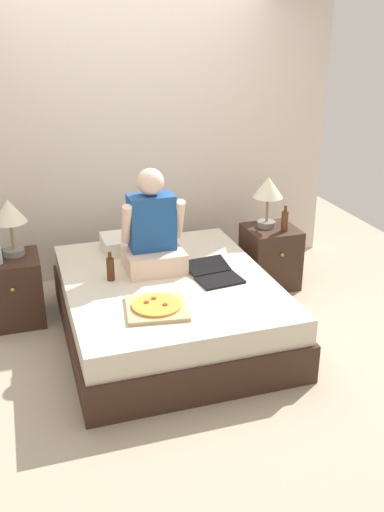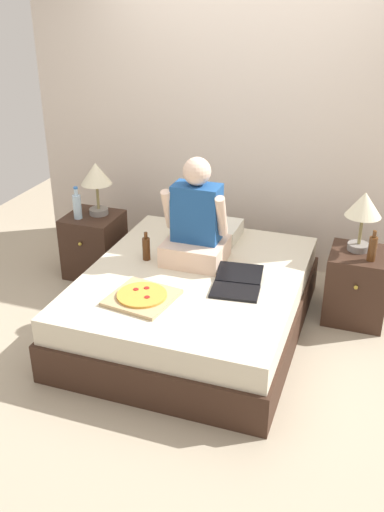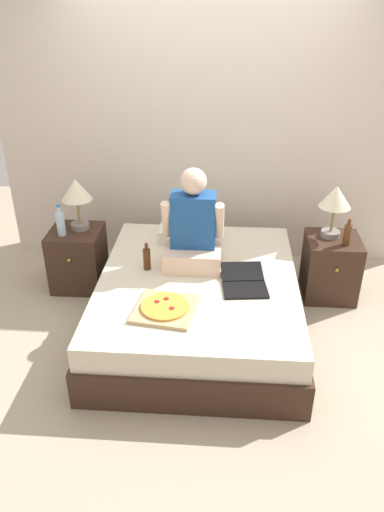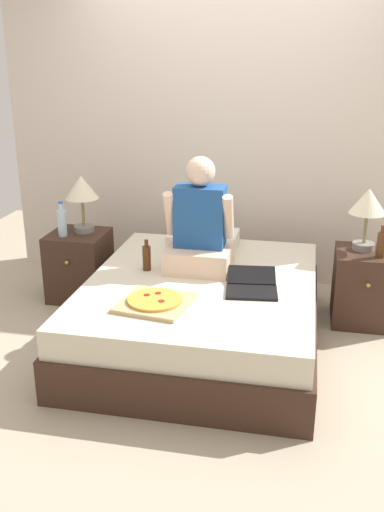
{
  "view_description": "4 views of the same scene",
  "coord_description": "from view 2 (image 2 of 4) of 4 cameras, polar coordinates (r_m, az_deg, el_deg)",
  "views": [
    {
      "loc": [
        -0.99,
        -3.7,
        2.24
      ],
      "look_at": [
        0.13,
        -0.19,
        0.7
      ],
      "focal_mm": 40.0,
      "sensor_mm": 36.0,
      "label": 1
    },
    {
      "loc": [
        1.17,
        -3.38,
        2.36
      ],
      "look_at": [
        0.06,
        -0.2,
        0.71
      ],
      "focal_mm": 40.0,
      "sensor_mm": 36.0,
      "label": 2
    },
    {
      "loc": [
        0.19,
        -3.22,
        2.43
      ],
      "look_at": [
        -0.05,
        -0.02,
        0.66
      ],
      "focal_mm": 35.0,
      "sensor_mm": 36.0,
      "label": 3
    },
    {
      "loc": [
        0.65,
        -3.45,
        1.9
      ],
      "look_at": [
        -0.04,
        -0.14,
        0.68
      ],
      "focal_mm": 40.0,
      "sensor_mm": 36.0,
      "label": 4
    }
  ],
  "objects": [
    {
      "name": "ground_plane",
      "position": [
        4.29,
        0.13,
        -7.25
      ],
      "size": [
        5.85,
        5.85,
        0.0
      ],
      "primitive_type": "plane",
      "color": "tan"
    },
    {
      "name": "person_seated",
      "position": [
        4.13,
        0.41,
        3.2
      ],
      "size": [
        0.47,
        0.4,
        0.78
      ],
      "color": "beige",
      "rests_on": "bed"
    },
    {
      "name": "water_bottle",
      "position": [
        4.83,
        -11.41,
        4.95
      ],
      "size": [
        0.07,
        0.07,
        0.28
      ],
      "color": "silver",
      "rests_on": "nightstand_left"
    },
    {
      "name": "bed",
      "position": [
        4.17,
        0.14,
        -4.63
      ],
      "size": [
        1.53,
        1.87,
        0.46
      ],
      "color": "#382319",
      "rests_on": "ground"
    },
    {
      "name": "laptop",
      "position": [
        3.87,
        4.47,
        -2.93
      ],
      "size": [
        0.36,
        0.45,
        0.07
      ],
      "color": "black",
      "rests_on": "bed"
    },
    {
      "name": "nightstand_right",
      "position": [
        4.47,
        16.15,
        -2.86
      ],
      "size": [
        0.44,
        0.47,
        0.54
      ],
      "color": "#382319",
      "rests_on": "ground"
    },
    {
      "name": "pizza_box",
      "position": [
        3.74,
        -5.03,
        -4.09
      ],
      "size": [
        0.45,
        0.45,
        0.05
      ],
      "color": "tan",
      "rests_on": "bed"
    },
    {
      "name": "pillow",
      "position": [
        4.62,
        1.54,
        2.71
      ],
      "size": [
        0.52,
        0.34,
        0.12
      ],
      "primitive_type": "cube",
      "color": "silver",
      "rests_on": "bed"
    },
    {
      "name": "beer_bottle_on_bed",
      "position": [
        4.23,
        -4.6,
        0.78
      ],
      "size": [
        0.06,
        0.06,
        0.22
      ],
      "color": "#4C2811",
      "rests_on": "bed"
    },
    {
      "name": "lamp_on_left_nightstand",
      "position": [
        4.82,
        -9.56,
        7.76
      ],
      "size": [
        0.26,
        0.26,
        0.45
      ],
      "color": "gray",
      "rests_on": "nightstand_left"
    },
    {
      "name": "wall_back",
      "position": [
        4.95,
        5.22,
        13.09
      ],
      "size": [
        3.85,
        0.12,
        2.5
      ],
      "primitive_type": "cube",
      "color": "beige",
      "rests_on": "ground"
    },
    {
      "name": "nightstand_left",
      "position": [
        5.01,
        -9.73,
        1.13
      ],
      "size": [
        0.44,
        0.47,
        0.54
      ],
      "color": "#382319",
      "rests_on": "ground"
    },
    {
      "name": "lamp_on_right_nightstand",
      "position": [
        4.27,
        16.79,
        4.55
      ],
      "size": [
        0.26,
        0.26,
        0.45
      ],
      "color": "gray",
      "rests_on": "nightstand_right"
    },
    {
      "name": "beer_bottle",
      "position": [
        4.21,
        17.59,
        0.75
      ],
      "size": [
        0.06,
        0.06,
        0.23
      ],
      "color": "#512D14",
      "rests_on": "nightstand_right"
    }
  ]
}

